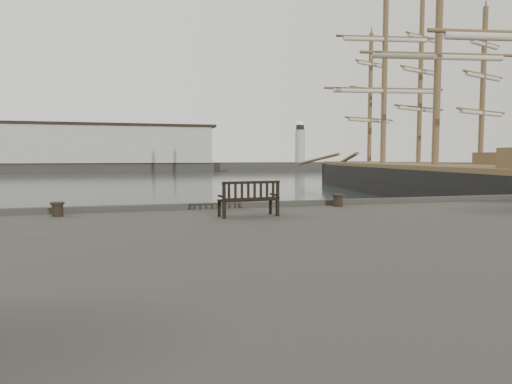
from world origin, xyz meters
TOP-DOWN VIEW (x-y plane):
  - ground at (0.00, 0.00)m, footprint 400.00×400.00m
  - breakwater at (-4.56, 92.00)m, footprint 140.00×9.50m
  - bench at (-0.11, -2.44)m, footprint 1.76×0.75m
  - bollard_left at (-5.36, -0.96)m, footprint 0.46×0.46m
  - bollard_right at (3.50, -0.72)m, footprint 0.53×0.53m
  - tall_ship_main at (20.20, 16.29)m, footprint 14.49×40.18m
  - tall_ship_far at (30.58, 33.15)m, footprint 14.73×27.82m

SIDE VIEW (x-z plane):
  - ground at x=0.00m, z-range 0.00..0.00m
  - tall_ship_main at x=20.20m, z-range -14.03..15.53m
  - tall_ship_far at x=30.58m, z-range -10.97..12.54m
  - bollard_left at x=-5.36m, z-range 1.56..1.96m
  - bollard_right at x=3.50m, z-range 1.56..1.98m
  - bench at x=-0.11m, z-range 1.38..2.36m
  - breakwater at x=-4.56m, z-range -1.80..10.40m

